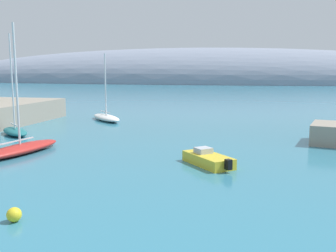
# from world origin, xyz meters

# --- Properties ---
(distant_ridge) EXTENTS (295.65, 59.61, 35.11)m
(distant_ridge) POSITION_xyz_m (-24.48, 191.12, 0.00)
(distant_ridge) COLOR gray
(distant_ridge) RESTS_ON ground
(sailboat_red_near_shore) EXTENTS (3.81, 8.55, 10.48)m
(sailboat_red_near_shore) POSITION_xyz_m (-9.37, 23.95, 0.50)
(sailboat_red_near_shore) COLOR red
(sailboat_red_near_shore) RESTS_ON water
(sailboat_navy_mid_mooring) EXTENTS (5.18, 6.85, 8.17)m
(sailboat_navy_mid_mooring) POSITION_xyz_m (-21.31, 37.49, 0.57)
(sailboat_navy_mid_mooring) COLOR navy
(sailboat_navy_mid_mooring) RESTS_ON water
(sailboat_teal_outer_mooring) EXTENTS (5.44, 5.08, 10.45)m
(sailboat_teal_outer_mooring) POSITION_xyz_m (-15.27, 31.82, 0.52)
(sailboat_teal_outer_mooring) COLOR #1E6B70
(sailboat_teal_outer_mooring) RESTS_ON water
(sailboat_white_end_of_line) EXTENTS (6.80, 7.08, 8.90)m
(sailboat_white_end_of_line) POSITION_xyz_m (-10.24, 44.62, 0.48)
(sailboat_white_end_of_line) COLOR white
(sailboat_white_end_of_line) RESTS_ON water
(motorboat_yellow_alongside_breakwater) EXTENTS (4.19, 4.42, 1.16)m
(motorboat_yellow_alongside_breakwater) POSITION_xyz_m (6.04, 23.74, 0.42)
(motorboat_yellow_alongside_breakwater) COLOR yellow
(motorboat_yellow_alongside_breakwater) RESTS_ON water
(mooring_buoy_yellow) EXTENTS (0.67, 0.67, 0.67)m
(mooring_buoy_yellow) POSITION_xyz_m (-1.28, 11.47, 0.34)
(mooring_buoy_yellow) COLOR yellow
(mooring_buoy_yellow) RESTS_ON water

